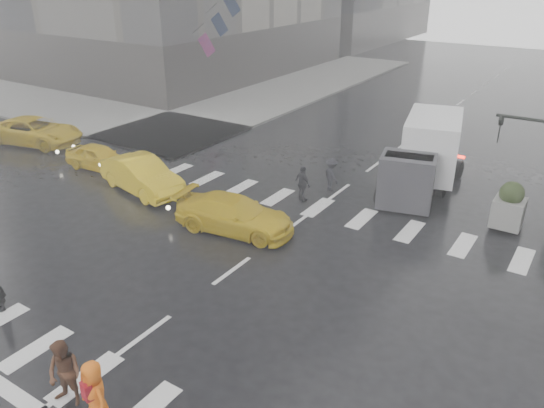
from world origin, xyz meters
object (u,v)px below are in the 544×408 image
Objects in this scene: taxi_front at (99,157)px; pedestrian_orange at (95,396)px; box_truck at (425,154)px; pedestrian_brown at (65,374)px; taxi_mid at (142,175)px.

pedestrian_orange is at bearing -134.57° from taxi_front.
pedestrian_brown is at bearing -112.23° from box_truck.
taxi_mid is 12.58m from box_truck.
taxi_mid reaches higher than taxi_front.
taxi_front is at bearing 125.21° from pedestrian_brown.
box_truck reaches higher than pedestrian_brown.
box_truck is at bearing -44.12° from taxi_mid.
taxi_front is (-11.64, 10.84, -0.25)m from pedestrian_brown.
taxi_mid is (3.86, -0.87, 0.15)m from taxi_front.
taxi_mid is (-8.92, 10.06, -0.11)m from pedestrian_orange.
pedestrian_orange is at bearing -16.15° from pedestrian_brown.
pedestrian_orange is (1.13, -0.09, 0.02)m from pedestrian_brown.
pedestrian_orange is 0.48× the size of taxi_front.
pedestrian_orange is at bearing -108.44° from box_truck.
taxi_mid is at bearing 116.13° from pedestrian_brown.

